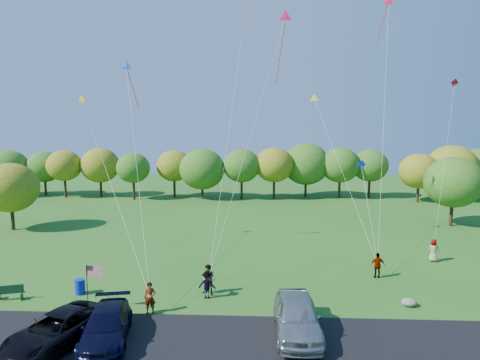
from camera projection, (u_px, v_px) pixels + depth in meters
The scene contains 17 objects.
ground at pixel (200, 308), 25.32m from camera, with size 140.00×140.00×0.00m, color #235F1B.
asphalt_lane at pixel (189, 342), 21.35m from camera, with size 44.00×6.00×0.06m, color black.
treeline at pixel (227, 167), 60.53m from camera, with size 74.90×27.95×8.51m.
minivan_dark at pixel (58, 329), 20.96m from camera, with size 2.62×5.68×1.58m, color black.
minivan_navy at pixel (106, 326), 21.25m from camera, with size 2.20×5.42×1.57m, color black.
minivan_silver at pixel (297, 316), 21.99m from camera, with size 2.29×5.70×1.94m, color #93999D.
flyer_a at pixel (150, 298), 24.54m from camera, with size 0.67×0.44×1.84m, color #4C4C59.
flyer_b at pixel (209, 280), 27.32m from camera, with size 0.94×0.73×1.93m, color #4C4C59.
flyer_c at pixel (207, 285), 26.73m from camera, with size 1.11×0.64×1.72m, color #4C4C59.
flyer_d at pixel (378, 265), 30.26m from camera, with size 1.06×0.44×1.81m, color #4C4C59.
flyer_e at pixel (434, 250), 33.86m from camera, with size 0.89×0.58×1.82m, color #4C4C59.
park_bench at pixel (9, 292), 26.44m from camera, with size 1.71×0.81×0.97m.
trash_barrel at pixel (80, 287), 27.41m from camera, with size 0.64×0.64×0.96m, color #0B1BA7.
flag_assembly at pixel (92, 276), 24.74m from camera, with size 1.02×0.66×2.75m.
boulder_near at pixel (285, 303), 25.43m from camera, with size 1.18×0.92×0.59m, color gray.
boulder_far at pixel (409, 302), 25.60m from camera, with size 0.90×0.75×0.47m, color slate.
kites_aloft at pixel (277, 34), 36.39m from camera, with size 30.53×6.85×16.87m.
Camera 1 is at (3.55, -23.98, 10.82)m, focal length 32.00 mm.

